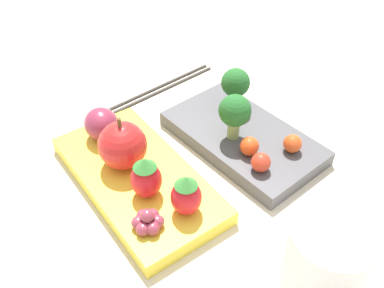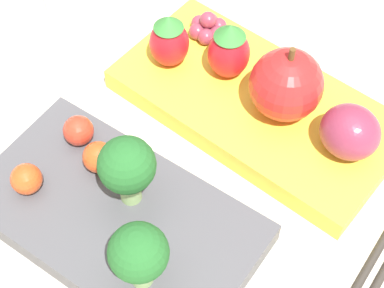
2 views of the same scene
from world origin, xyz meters
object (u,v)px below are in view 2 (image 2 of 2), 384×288
strawberry_0 (229,50)px  grape_cluster (208,27)px  bento_box_savoury (119,221)px  broccoli_floret_0 (132,171)px  plum (350,132)px  cherry_tomato_1 (98,157)px  drinking_cup (1,19)px  apple (286,85)px  cherry_tomato_0 (26,179)px  bento_box_fruit (256,105)px  broccoli_floret_1 (139,254)px  strawberry_1 (169,40)px  cherry_tomato_2 (78,131)px

strawberry_0 → grape_cluster: bearing=-28.9°
bento_box_savoury → strawberry_0: (0.02, -0.15, 0.03)m
bento_box_savoury → broccoli_floret_0: bearing=-98.2°
strawberry_0 → plum: strawberry_0 is taller
bento_box_savoury → plum: bearing=-120.4°
cherry_tomato_1 → grape_cluster: bearing=-80.1°
drinking_cup → apple: bearing=-158.8°
bento_box_savoury → cherry_tomato_0: (0.06, 0.02, 0.02)m
cherry_tomato_0 → broccoli_floret_0: bearing=-147.3°
cherry_tomato_1 → grape_cluster: same height
plum → drinking_cup: drinking_cup is taller
bento_box_fruit → broccoli_floret_1: size_ratio=3.95×
broccoli_floret_0 → strawberry_1: (0.07, -0.11, -0.01)m
cherry_tomato_0 → strawberry_1: size_ratio=0.46×
bento_box_fruit → apple: size_ratio=3.48×
cherry_tomato_0 → strawberry_0: (-0.04, -0.17, 0.01)m
cherry_tomato_1 → cherry_tomato_2: size_ratio=1.01×
bento_box_fruit → broccoli_floret_0: broccoli_floret_0 is taller
broccoli_floret_1 → plum: bearing=-103.7°
plum → grape_cluster: plum is taller
broccoli_floret_1 → plum: 0.17m
cherry_tomato_1 → drinking_cup: drinking_cup is taller
bento_box_savoury → strawberry_0: strawberry_0 is taller
apple → strawberry_0: 0.05m
broccoli_floret_0 → apple: size_ratio=0.92×
broccoli_floret_1 → strawberry_1: bearing=-53.4°
broccoli_floret_1 → strawberry_1: (0.11, -0.15, -0.01)m
bento_box_fruit → apple: (-0.02, -0.00, 0.04)m
broccoli_floret_1 → cherry_tomato_2: (0.11, -0.05, -0.02)m
cherry_tomato_2 → strawberry_1: size_ratio=0.46×
cherry_tomato_0 → apple: bearing=-118.0°
plum → drinking_cup: size_ratio=0.57×
broccoli_floret_0 → broccoli_floret_1: bearing=137.5°
bento_box_savoury → apple: bearing=-101.5°
broccoli_floret_0 → broccoli_floret_1: size_ratio=1.04×
cherry_tomato_0 → drinking_cup: size_ratio=0.29×
bento_box_fruit → strawberry_1: (0.08, 0.02, 0.03)m
broccoli_floret_0 → drinking_cup: bearing=-13.0°
cherry_tomato_0 → strawberry_0: size_ratio=0.44×
drinking_cup → strawberry_0: bearing=-152.2°
cherry_tomato_1 → cherry_tomato_2: (0.03, -0.01, -0.00)m
cherry_tomato_1 → grape_cluster: size_ratio=0.70×
strawberry_1 → grape_cluster: (-0.00, -0.04, -0.01)m
plum → cherry_tomato_2: bearing=38.6°
bento_box_savoury → broccoli_floret_0: size_ratio=3.51×
bento_box_savoury → broccoli_floret_1: broccoli_floret_1 is taller
broccoli_floret_1 → cherry_tomato_0: bearing=1.0°
bento_box_savoury → bento_box_fruit: (-0.01, -0.14, 0.00)m
bento_box_fruit → cherry_tomato_0: cherry_tomato_0 is taller
apple → grape_cluster: (0.09, -0.02, -0.02)m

